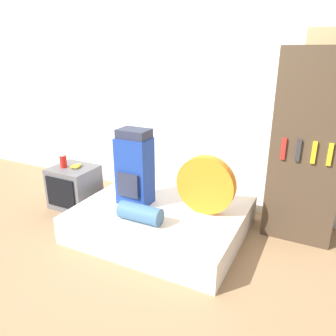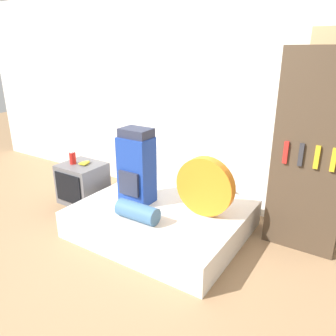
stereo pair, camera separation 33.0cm
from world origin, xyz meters
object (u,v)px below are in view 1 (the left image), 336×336
(television, at_px, (74,187))
(tent_bag, at_px, (206,185))
(backpack, at_px, (135,168))
(canister, at_px, (63,161))
(cardboard_box, at_px, (333,36))
(bookshelf, at_px, (308,148))
(sleeping_roll, at_px, (140,213))

(television, bearing_deg, tent_bag, 1.16)
(backpack, bearing_deg, canister, 177.18)
(canister, xyz_separation_m, cardboard_box, (2.73, 0.63, 1.39))
(television, height_order, canister, canister)
(backpack, relative_size, cardboard_box, 1.98)
(bookshelf, bearing_deg, canister, -167.30)
(backpack, xyz_separation_m, bookshelf, (1.62, 0.65, 0.26))
(backpack, height_order, sleeping_roll, backpack)
(tent_bag, bearing_deg, backpack, -170.69)
(tent_bag, relative_size, sleeping_roll, 1.38)
(tent_bag, distance_m, canister, 1.81)
(canister, height_order, cardboard_box, cardboard_box)
(tent_bag, bearing_deg, bookshelf, 31.66)
(tent_bag, xyz_separation_m, cardboard_box, (0.92, 0.56, 1.39))
(tent_bag, height_order, television, tent_bag)
(backpack, relative_size, canister, 4.97)
(sleeping_roll, relative_size, television, 0.83)
(cardboard_box, bearing_deg, television, -167.29)
(television, distance_m, bookshelf, 2.73)
(canister, bearing_deg, tent_bag, 2.28)
(tent_bag, bearing_deg, sleeping_roll, -136.68)
(backpack, xyz_separation_m, sleeping_roll, (0.26, -0.34, -0.31))
(canister, distance_m, bookshelf, 2.76)
(tent_bag, bearing_deg, canister, -177.72)
(backpack, xyz_separation_m, canister, (-1.06, 0.05, -0.10))
(cardboard_box, bearing_deg, backpack, -157.84)
(sleeping_roll, distance_m, television, 1.30)
(bookshelf, bearing_deg, sleeping_roll, -143.67)
(backpack, distance_m, canister, 1.06)
(canister, height_order, bookshelf, bookshelf)
(sleeping_roll, height_order, canister, canister)
(television, xyz_separation_m, bookshelf, (2.57, 0.56, 0.70))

